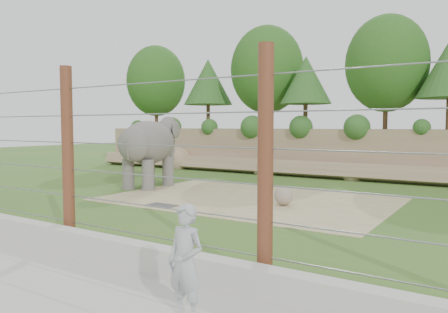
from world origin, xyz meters
The scene contains 9 objects.
ground centered at (0.00, 0.00, 0.00)m, with size 90.00×90.00×0.00m, color #386625.
back_embankment centered at (0.59, 12.68, 3.97)m, with size 30.00×5.52×8.77m.
dirt_patch centered at (0.50, 3.00, 0.01)m, with size 10.00×7.00×0.02m, color #958A5F.
drain_grate centered at (-1.24, 0.09, 0.04)m, with size 1.00×0.60×0.03m, color #262628.
elephant centered at (-4.68, 3.22, 1.52)m, with size 1.60×3.74×3.03m, color #625D58, non-canonical shape.
stone_ball centered at (2.12, 2.39, 0.34)m, with size 0.63×0.63×0.63m, color gray.
retaining_wall centered at (0.00, -5.00, 0.25)m, with size 26.00×0.35×0.50m, color beige.
barrier_fence centered at (0.00, -4.50, 2.00)m, with size 20.26×0.26×4.00m.
zookeeper centered at (4.70, -6.25, 0.81)m, with size 0.59×0.39×1.61m, color #ADB0B6.
Camera 1 is at (8.28, -10.83, 2.67)m, focal length 35.00 mm.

